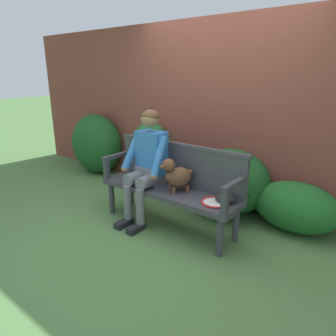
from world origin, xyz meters
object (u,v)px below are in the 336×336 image
(baseball_glove, at_px, (225,198))
(dog_on_bench, at_px, (176,175))
(garden_bench, at_px, (168,194))
(tennis_racket, at_px, (218,202))
(person_seated, at_px, (147,162))

(baseball_glove, bearing_deg, dog_on_bench, 174.97)
(garden_bench, height_order, dog_on_bench, dog_on_bench)
(tennis_racket, bearing_deg, person_seated, -178.64)
(person_seated, bearing_deg, dog_on_bench, 0.13)
(person_seated, height_order, dog_on_bench, person_seated)
(garden_bench, relative_size, baseball_glove, 7.85)
(person_seated, relative_size, baseball_glove, 6.09)
(garden_bench, bearing_deg, tennis_racket, 1.21)
(dog_on_bench, relative_size, baseball_glove, 1.77)
(garden_bench, bearing_deg, baseball_glove, 5.90)
(tennis_racket, relative_size, baseball_glove, 2.57)
(dog_on_bench, bearing_deg, garden_bench, 176.34)
(dog_on_bench, distance_m, tennis_racket, 0.55)
(person_seated, bearing_deg, baseball_glove, 4.61)
(garden_bench, xyz_separation_m, tennis_racket, (0.64, 0.01, 0.07))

